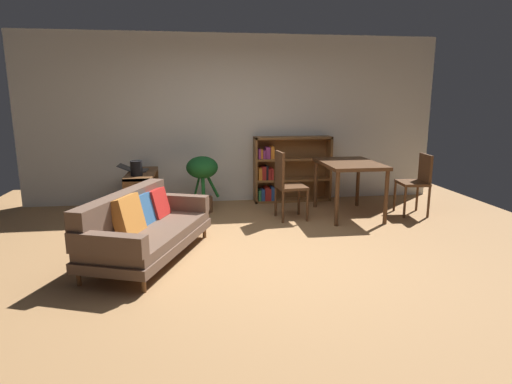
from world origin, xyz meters
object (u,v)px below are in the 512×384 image
object	(u,v)px
open_laptop	(135,169)
desk_speaker	(136,168)
media_console	(143,194)
dining_chair_far	(417,180)
dining_chair_near	(286,182)
fabric_couch	(142,226)
dining_table	(349,168)
potted_floor_plant	(202,176)
bookshelf	(287,170)

from	to	relation	value
open_laptop	desk_speaker	bearing A→B (deg)	-78.66
media_console	dining_chair_far	xyz separation A→B (m)	(4.02, -0.57, 0.21)
desk_speaker	dining_chair_near	world-z (taller)	dining_chair_near
fabric_couch	dining_table	xyz separation A→B (m)	(2.80, 1.37, 0.35)
media_console	desk_speaker	world-z (taller)	desk_speaker
media_console	dining_chair_far	distance (m)	4.07
fabric_couch	desk_speaker	xyz separation A→B (m)	(-0.23, 1.55, 0.39)
fabric_couch	desk_speaker	size ratio (longest dim) A/B	9.19
potted_floor_plant	dining_table	distance (m)	2.17
open_laptop	dining_chair_near	distance (m)	2.27
open_laptop	desk_speaker	distance (m)	0.42
potted_floor_plant	media_console	bearing A→B (deg)	179.94
potted_floor_plant	open_laptop	bearing A→B (deg)	173.53
dining_chair_far	dining_table	bearing A→B (deg)	174.77
media_console	open_laptop	xyz separation A→B (m)	(-0.11, 0.11, 0.35)
desk_speaker	bookshelf	bearing A→B (deg)	20.12
desk_speaker	dining_table	distance (m)	3.04
desk_speaker	potted_floor_plant	distance (m)	0.98
dining_chair_near	bookshelf	xyz separation A→B (m)	(0.25, 1.13, -0.02)
potted_floor_plant	bookshelf	size ratio (longest dim) A/B	0.66
media_console	potted_floor_plant	xyz separation A→B (m)	(0.89, -0.00, 0.25)
bookshelf	open_laptop	bearing A→B (deg)	-169.43
fabric_couch	dining_chair_far	world-z (taller)	dining_chair_far
bookshelf	desk_speaker	bearing A→B (deg)	-159.88
potted_floor_plant	dining_chair_far	size ratio (longest dim) A/B	0.95
potted_floor_plant	dining_chair_far	world-z (taller)	dining_chair_far
potted_floor_plant	dining_table	world-z (taller)	potted_floor_plant
dining_table	dining_chair_far	distance (m)	1.04
dining_chair_near	desk_speaker	bearing A→B (deg)	172.48
desk_speaker	bookshelf	distance (m)	2.50
fabric_couch	dining_chair_far	xyz separation A→B (m)	(3.82, 1.27, 0.17)
media_console	bookshelf	distance (m)	2.38
potted_floor_plant	fabric_couch	bearing A→B (deg)	-110.41
media_console	dining_chair_near	distance (m)	2.15
media_console	potted_floor_plant	world-z (taller)	potted_floor_plant
desk_speaker	media_console	bearing A→B (deg)	84.27
open_laptop	dining_table	distance (m)	3.17
desk_speaker	open_laptop	bearing A→B (deg)	101.34
potted_floor_plant	dining_table	size ratio (longest dim) A/B	0.74
fabric_couch	dining_chair_far	distance (m)	4.03
media_console	dining_table	distance (m)	3.07
potted_floor_plant	bookshelf	distance (m)	1.53
fabric_couch	dining_chair_near	world-z (taller)	dining_chair_near
dining_chair_near	fabric_couch	bearing A→B (deg)	-145.44
potted_floor_plant	bookshelf	xyz separation A→B (m)	(1.42, 0.56, -0.04)
media_console	open_laptop	distance (m)	0.39
desk_speaker	dining_chair_far	distance (m)	4.07
open_laptop	bookshelf	size ratio (longest dim) A/B	0.33
open_laptop	dining_chair_near	size ratio (longest dim) A/B	0.44
potted_floor_plant	desk_speaker	bearing A→B (deg)	-162.40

